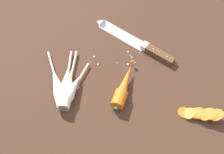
# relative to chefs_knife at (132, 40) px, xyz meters

# --- Properties ---
(ground_plane) EXTENTS (1.20, 0.90, 0.04)m
(ground_plane) POSITION_rel_chefs_knife_xyz_m (-0.05, -0.16, -0.03)
(ground_plane) COLOR #42281C
(chefs_knife) EXTENTS (0.32, 0.20, 0.04)m
(chefs_knife) POSITION_rel_chefs_knife_xyz_m (0.00, 0.00, 0.00)
(chefs_knife) COLOR silver
(chefs_knife) RESTS_ON ground_plane
(whole_carrot) EXTENTS (0.07, 0.19, 0.04)m
(whole_carrot) POSITION_rel_chefs_knife_xyz_m (-0.01, -0.22, 0.01)
(whole_carrot) COLOR orange
(whole_carrot) RESTS_ON ground_plane
(parsnip_front) EXTENTS (0.05, 0.21, 0.04)m
(parsnip_front) POSITION_rel_chefs_knife_xyz_m (-0.19, -0.23, 0.01)
(parsnip_front) COLOR beige
(parsnip_front) RESTS_ON ground_plane
(parsnip_mid_left) EXTENTS (0.13, 0.22, 0.04)m
(parsnip_mid_left) POSITION_rel_chefs_knife_xyz_m (-0.22, -0.25, 0.01)
(parsnip_mid_left) COLOR beige
(parsnip_mid_left) RESTS_ON ground_plane
(parsnip_mid_right) EXTENTS (0.07, 0.18, 0.04)m
(parsnip_mid_right) POSITION_rel_chefs_knife_xyz_m (-0.17, -0.25, 0.01)
(parsnip_mid_right) COLOR beige
(parsnip_mid_right) RESTS_ON ground_plane
(parsnip_back) EXTENTS (0.05, 0.23, 0.04)m
(parsnip_back) POSITION_rel_chefs_knife_xyz_m (-0.18, -0.24, 0.01)
(parsnip_back) COLOR beige
(parsnip_back) RESTS_ON ground_plane
(carrot_slice_stack) EXTENTS (0.13, 0.04, 0.04)m
(carrot_slice_stack) POSITION_rel_chefs_knife_xyz_m (0.24, -0.27, 0.01)
(carrot_slice_stack) COLOR orange
(carrot_slice_stack) RESTS_ON ground_plane
(mince_crumbs) EXTENTS (0.17, 0.08, 0.01)m
(mince_crumbs) POSITION_rel_chefs_knife_xyz_m (-0.04, -0.10, -0.00)
(mince_crumbs) COLOR beige
(mince_crumbs) RESTS_ON ground_plane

